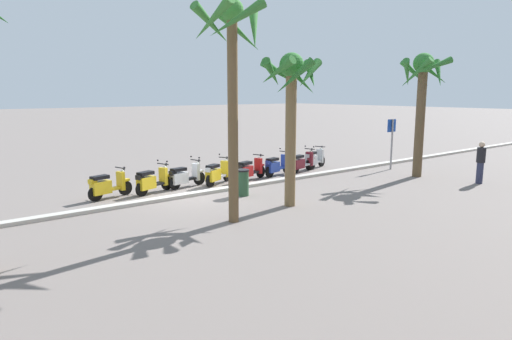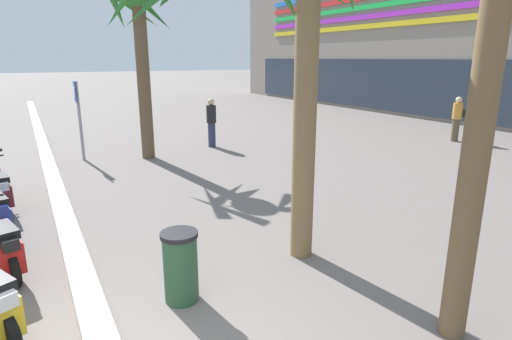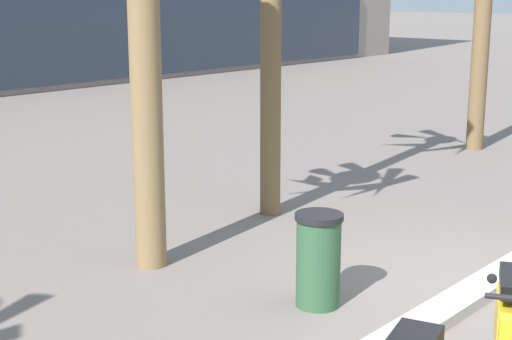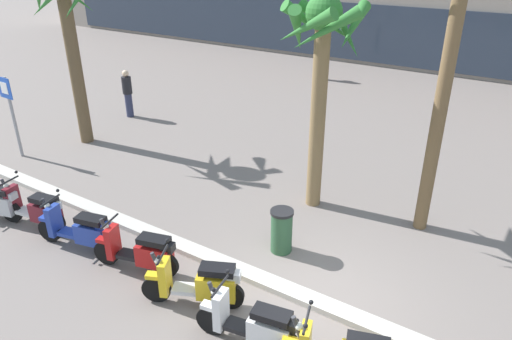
% 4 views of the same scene
% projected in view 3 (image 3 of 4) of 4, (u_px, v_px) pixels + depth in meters
% --- Properties ---
extents(ground_plane, '(200.00, 200.00, 0.00)m').
position_uv_depth(ground_plane, '(486.00, 299.00, 7.86)').
color(ground_plane, slate).
extents(curb_strip, '(60.00, 0.36, 0.12)m').
position_uv_depth(curb_strip, '(477.00, 290.00, 7.91)').
color(curb_strip, '#BCB7AD').
rests_on(curb_strip, ground).
extents(litter_bin, '(0.48, 0.48, 0.95)m').
position_uv_depth(litter_bin, '(318.00, 259.00, 7.59)').
color(litter_bin, '#2D5638').
rests_on(litter_bin, ground).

